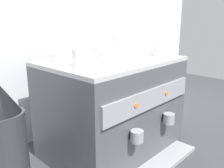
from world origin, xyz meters
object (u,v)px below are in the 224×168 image
object	(u,v)px
ceramic_cup_0	(81,58)
coffee_grinder	(4,143)
ceramic_bowl_0	(108,54)
ceramic_cup_1	(160,50)
ceramic_cup_2	(120,45)
espresso_machine	(113,106)
ceramic_bowl_1	(61,57)
milk_pitcher	(168,112)

from	to	relation	value
ceramic_cup_0	coffee_grinder	bearing A→B (deg)	164.10
ceramic_cup_0	ceramic_bowl_0	size ratio (longest dim) A/B	1.14
ceramic_cup_1	ceramic_cup_2	size ratio (longest dim) A/B	0.82
ceramic_cup_1	ceramic_bowl_0	bearing A→B (deg)	147.49
ceramic_cup_1	ceramic_bowl_0	xyz separation A→B (m)	(-0.24, 0.16, -0.01)
espresso_machine	ceramic_cup_1	bearing A→B (deg)	-22.09
ceramic_cup_0	ceramic_bowl_1	distance (m)	0.18
coffee_grinder	milk_pitcher	size ratio (longest dim) A/B	3.17
coffee_grinder	ceramic_cup_0	bearing A→B (deg)	-15.90
ceramic_cup_2	ceramic_bowl_1	distance (m)	0.42
ceramic_cup_2	milk_pitcher	bearing A→B (deg)	-33.09
ceramic_cup_0	milk_pitcher	size ratio (longest dim) A/B	0.75
ceramic_cup_0	ceramic_bowl_1	size ratio (longest dim) A/B	1.17
ceramic_cup_0	ceramic_cup_1	bearing A→B (deg)	-8.98
ceramic_cup_2	ceramic_bowl_1	world-z (taller)	ceramic_cup_2
ceramic_bowl_0	milk_pitcher	world-z (taller)	ceramic_bowl_0
ceramic_cup_2	milk_pitcher	xyz separation A→B (m)	(0.29, -0.19, -0.46)
milk_pitcher	ceramic_bowl_1	bearing A→B (deg)	165.29
ceramic_cup_2	milk_pitcher	distance (m)	0.58
ceramic_cup_2	ceramic_cup_1	bearing A→B (deg)	-80.84
ceramic_cup_0	ceramic_cup_2	world-z (taller)	ceramic_cup_2
ceramic_cup_1	ceramic_cup_2	xyz separation A→B (m)	(-0.04, 0.25, 0.01)
ceramic_cup_0	milk_pitcher	xyz separation A→B (m)	(0.74, -0.01, -0.46)
ceramic_bowl_0	ceramic_cup_1	bearing A→B (deg)	-32.51
ceramic_bowl_0	coffee_grinder	xyz separation A→B (m)	(-0.57, 0.01, -0.29)
espresso_machine	ceramic_bowl_1	bearing A→B (deg)	144.18
ceramic_bowl_1	coffee_grinder	world-z (taller)	ceramic_bowl_1
coffee_grinder	ceramic_cup_2	bearing A→B (deg)	6.27
ceramic_cup_1	ceramic_bowl_1	xyz separation A→B (m)	(-0.46, 0.25, -0.01)
ceramic_cup_0	milk_pitcher	distance (m)	0.87
ceramic_bowl_1	espresso_machine	bearing A→B (deg)	-35.82
ceramic_cup_1	ceramic_bowl_1	size ratio (longest dim) A/B	1.00
ceramic_cup_0	coffee_grinder	distance (m)	0.45
milk_pitcher	coffee_grinder	bearing A→B (deg)	174.40
ceramic_bowl_0	milk_pitcher	distance (m)	0.67
ceramic_cup_0	coffee_grinder	xyz separation A→B (m)	(-0.32, 0.09, -0.31)
ceramic_cup_0	ceramic_bowl_0	distance (m)	0.26
coffee_grinder	ceramic_cup_1	bearing A→B (deg)	-11.78
ceramic_bowl_1	ceramic_cup_1	bearing A→B (deg)	-28.55
ceramic_cup_2	coffee_grinder	xyz separation A→B (m)	(-0.77, -0.08, -0.31)
ceramic_cup_0	ceramic_cup_2	size ratio (longest dim) A/B	0.96
espresso_machine	ceramic_bowl_0	xyz separation A→B (m)	(0.02, 0.05, 0.27)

